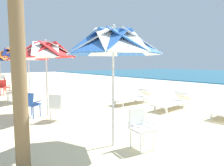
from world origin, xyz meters
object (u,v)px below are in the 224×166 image
Objects in this scene: beach_umbrella_1 at (46,51)px; beach_umbrella_0 at (113,43)px; plastic_chair_7 at (3,83)px; beach_umbrella_4 at (0,57)px; plastic_chair_0 at (140,126)px; sun_lounger_2 at (172,102)px; beach_umbrella_2 at (28,55)px; plastic_chair_1 at (31,103)px; plastic_chair_8 at (2,79)px; sun_lounger_3 at (133,98)px; plastic_chair_4 at (4,86)px; plastic_chair_3 at (13,92)px; beach_umbrella_3 at (12,53)px; plastic_chair_2 at (57,106)px.

beach_umbrella_0 is at bearing 1.91° from beach_umbrella_1.
beach_umbrella_4 is at bearing 175.56° from plastic_chair_7.
plastic_chair_0 reaches higher than sun_lounger_2.
beach_umbrella_2 reaches higher than plastic_chair_0.
beach_umbrella_1 is 1.86m from plastic_chair_1.
plastic_chair_7 is (-12.65, -0.22, 0.00)m from plastic_chair_0.
plastic_chair_8 is (-13.02, 1.65, 0.00)m from plastic_chair_1.
sun_lounger_3 is (-1.79, -0.47, 0.00)m from sun_lounger_2.
plastic_chair_0 is 1.00× the size of plastic_chair_4.
beach_umbrella_1 is at bearing -173.12° from plastic_chair_0.
sun_lounger_3 is at bearing 86.18° from beach_umbrella_1.
plastic_chair_0 and plastic_chair_3 have the same top height.
sun_lounger_3 is (0.26, 3.90, -1.98)m from beach_umbrella_1.
plastic_chair_1 is at bearing -4.01° from plastic_chair_4.
beach_umbrella_3 reaches higher than beach_umbrella_2.
plastic_chair_1 is at bearing -165.69° from plastic_chair_0.
beach_umbrella_3 reaches higher than sun_lounger_2.
beach_umbrella_1 is 5.22m from sun_lounger_2.
plastic_chair_8 is 13.62m from sun_lounger_3.
beach_umbrella_0 is at bearing -1.00° from beach_umbrella_4.
plastic_chair_7 is at bearing 173.86° from plastic_chair_3.
beach_umbrella_0 is at bearing -48.97° from sun_lounger_3.
plastic_chair_2 is 0.33× the size of beach_umbrella_4.
beach_umbrella_2 is 1.87m from plastic_chair_3.
plastic_chair_7 is at bearing 178.29° from plastic_chair_2.
sun_lounger_2 is 1.02× the size of sun_lounger_3.
beach_umbrella_3 is at bearing 176.47° from plastic_chair_2.
plastic_chair_2 reaches higher than sun_lounger_3.
plastic_chair_1 is 3.76m from beach_umbrella_2.
plastic_chair_7 is (-2.18, -0.17, -1.93)m from beach_umbrella_3.
beach_umbrella_0 is 13.16m from beach_umbrella_4.
plastic_chair_8 is (-17.10, 0.61, 0.00)m from plastic_chair_0.
beach_umbrella_1 is 3.07× the size of plastic_chair_1.
beach_umbrella_0 is 4.92m from sun_lounger_2.
plastic_chair_7 is (-8.62, 0.27, -1.77)m from beach_umbrella_1.
beach_umbrella_0 is 3.55m from beach_umbrella_1.
plastic_chair_7 reaches higher than sun_lounger_2.
beach_umbrella_2 is 1.20× the size of sun_lounger_2.
plastic_chair_8 is (-13.93, 1.11, 0.00)m from plastic_chair_2.
beach_umbrella_0 is 1.87m from plastic_chair_0.
beach_umbrella_0 is at bearing 10.59° from plastic_chair_1.
plastic_chair_1 is at bearing -5.51° from plastic_chair_7.
beach_umbrella_3 is at bearing -152.68° from sun_lounger_3.
plastic_chair_3 is 7.24m from sun_lounger_2.
plastic_chair_1 is at bearing -7.22° from plastic_chair_8.
plastic_chair_8 is at bearing 176.64° from beach_umbrella_0.
beach_umbrella_2 is 3.05× the size of plastic_chair_8.
beach_umbrella_0 reaches higher than beach_umbrella_4.
plastic_chair_7 is (-5.37, -0.12, -1.73)m from beach_umbrella_2.
plastic_chair_0 and plastic_chair_1 have the same top height.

